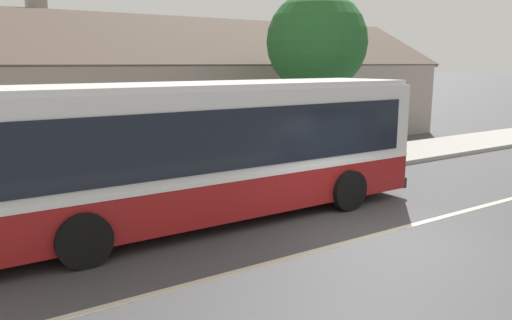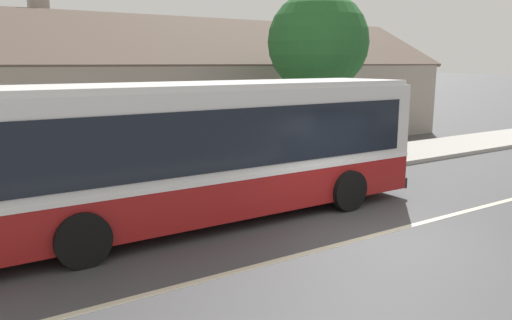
# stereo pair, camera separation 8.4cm
# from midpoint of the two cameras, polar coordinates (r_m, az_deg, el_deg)

# --- Properties ---
(ground_plane) EXTENTS (300.00, 300.00, 0.00)m
(ground_plane) POSITION_cam_midpoint_polar(r_m,az_deg,el_deg) (10.81, 13.43, -8.42)
(ground_plane) COLOR #424244
(sidewalk_far) EXTENTS (60.00, 3.00, 0.15)m
(sidewalk_far) POSITION_cam_midpoint_polar(r_m,az_deg,el_deg) (15.35, -2.98, -2.04)
(sidewalk_far) COLOR #ADAAA3
(sidewalk_far) RESTS_ON ground
(lane_divider_stripe) EXTENTS (60.00, 0.16, 0.01)m
(lane_divider_stripe) POSITION_cam_midpoint_polar(r_m,az_deg,el_deg) (10.81, 13.43, -8.40)
(lane_divider_stripe) COLOR beige
(lane_divider_stripe) RESTS_ON ground
(community_building) EXTENTS (23.37, 8.75, 6.59)m
(community_building) POSITION_cam_midpoint_polar(r_m,az_deg,el_deg) (23.16, -6.85, 6.77)
(community_building) COLOR gray
(community_building) RESTS_ON ground
(transit_bus) EXTENTS (10.88, 2.78, 3.12)m
(transit_bus) POSITION_cam_midpoint_polar(r_m,az_deg,el_deg) (11.20, -6.06, 1.37)
(transit_bus) COLOR maroon
(transit_bus) RESTS_ON ground
(bench_down_street) EXTENTS (1.56, 0.51, 0.94)m
(bench_down_street) POSITION_cam_midpoint_polar(r_m,az_deg,el_deg) (13.53, -20.36, -2.40)
(bench_down_street) COLOR brown
(bench_down_street) RESTS_ON sidewalk_far
(street_tree_primary) EXTENTS (3.57, 3.57, 6.05)m
(street_tree_primary) POSITION_cam_midpoint_polar(r_m,az_deg,el_deg) (18.20, 7.23, 13.14)
(street_tree_primary) COLOR #4C3828
(street_tree_primary) RESTS_ON ground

